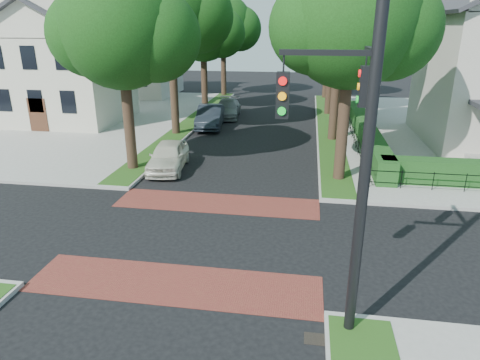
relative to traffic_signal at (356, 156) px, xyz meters
The scene contains 23 objects.
ground 8.09m from the traffic_signal, 137.91° to the left, with size 120.00×120.00×0.00m, color black.
sidewalk_nw 34.12m from the traffic_signal, 136.17° to the left, with size 30.00×30.00×0.15m, color gray.
crosswalk_far 10.20m from the traffic_signal, 122.69° to the left, with size 9.00×2.20×0.01m, color maroon.
crosswalk_near 6.89m from the traffic_signal, 166.05° to the left, with size 9.00×2.20×0.01m, color maroon.
storm_drain 4.77m from the traffic_signal, 135.00° to the right, with size 0.65×0.45×0.01m, color black.
grass_strip_ne 23.95m from the traffic_signal, 88.75° to the left, with size 1.60×29.80×0.02m, color #1E4C15.
grass_strip_nw 26.06m from the traffic_signal, 113.63° to the left, with size 1.60×29.80×0.02m, color #1E4C15.
tree_right_near 12.03m from the traffic_signal, 86.47° to the left, with size 7.75×6.67×10.66m.
tree_right_mid 19.95m from the traffic_signal, 87.89° to the left, with size 8.25×7.09×11.22m.
tree_right_far 28.73m from the traffic_signal, 88.57° to the left, with size 7.25×6.23×9.74m.
tree_right_back 37.74m from the traffic_signal, 88.91° to the left, with size 7.50×6.45×10.20m.
tree_left_near 15.74m from the traffic_signal, 131.45° to the left, with size 7.50×6.45×10.20m.
tree_left_mid 22.48m from the traffic_signal, 117.60° to the left, with size 8.00×6.88×11.48m.
tree_left_far 30.52m from the traffic_signal, 109.77° to the left, with size 7.00×6.02×9.86m.
tree_left_back 39.12m from the traffic_signal, 105.27° to the left, with size 7.75×6.66×10.44m.
hedge_main_road 20.01m from the traffic_signal, 81.75° to the left, with size 1.00×18.00×1.20m, color #183B14.
fence_main_road 19.95m from the traffic_signal, 84.08° to the left, with size 0.06×18.00×0.90m, color black, non-canonical shape.
house_left_near 30.29m from the traffic_signal, 132.28° to the left, with size 10.00×9.00×10.14m.
house_left_far 41.72m from the traffic_signal, 119.24° to the left, with size 10.00×9.00×10.14m.
traffic_signal is the anchor object (origin of this frame).
parked_car_front 15.09m from the traffic_signal, 125.63° to the left, with size 1.82×4.52×1.54m, color silver.
parked_car_middle 24.04m from the traffic_signal, 110.95° to the left, with size 1.81×5.19×1.71m, color #1D242C.
parked_car_rear 27.76m from the traffic_signal, 106.76° to the left, with size 2.08×5.11×1.48m, color slate.
Camera 1 is at (3.75, -13.98, 7.50)m, focal length 32.00 mm.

